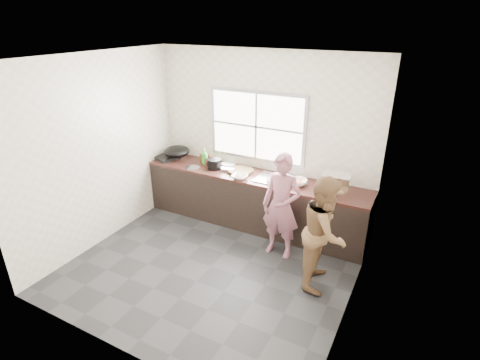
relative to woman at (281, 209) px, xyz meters
The scene contains 30 objects.
floor 1.23m from the woman, 133.07° to the right, with size 3.60×3.20×0.01m, color #29292B.
ceiling 2.25m from the woman, 133.07° to the right, with size 3.60×3.20×0.01m, color silver.
wall_back 1.29m from the woman, 128.47° to the left, with size 3.60×0.01×2.70m, color beige.
wall_left 2.68m from the woman, 163.53° to the right, with size 0.01×3.20×2.70m, color silver.
wall_right 1.49m from the woman, 33.46° to the right, with size 0.01×3.20×2.70m, color silver.
wall_front 2.53m from the woman, 106.40° to the right, with size 3.60×0.01×2.70m, color beige.
cabinet 0.93m from the woman, 141.28° to the left, with size 3.60×0.62×0.82m, color black.
countertop 0.89m from the woman, 141.28° to the left, with size 3.60×0.64×0.04m, color #331915.
sink 0.67m from the woman, 121.55° to the left, with size 0.55×0.45×0.02m, color silver.
faucet 0.88m from the woman, 114.27° to the left, with size 0.02×0.02×0.30m, color silver.
window_frame 1.44m from the woman, 132.79° to the left, with size 1.60×0.05×1.10m, color #9EA0A5.
window_glazing 1.43m from the woman, 133.64° to the left, with size 1.50×0.01×1.00m, color white.
woman is the anchor object (origin of this frame).
person_side 0.77m from the woman, 25.56° to the right, with size 0.70×0.55×1.44m, color brown.
cutting_board 1.12m from the woman, 148.05° to the left, with size 0.41×0.41×0.04m, color #332613.
cleaver 1.26m from the woman, 155.11° to the left, with size 0.22×0.11×0.01m, color silver.
bowl_mince 0.91m from the woman, 157.37° to the left, with size 0.24×0.24×0.06m, color white.
bowl_crabs 0.57m from the woman, 86.71° to the left, with size 0.22×0.22×0.07m, color white.
bowl_held 0.60m from the woman, 128.16° to the left, with size 0.19×0.19×0.06m, color white.
black_pot 1.48m from the woman, 159.62° to the left, with size 0.22×0.22×0.16m, color black.
plate_food 1.49m from the woman, 148.17° to the left, with size 0.24×0.24×0.02m, color silver.
bottle_green 1.75m from the woman, 159.36° to the left, with size 0.10×0.10×0.27m, color #2F8E2E.
bottle_brown_tall 1.83m from the woman, 158.31° to the left, with size 0.09×0.09×0.20m, color #513614.
bottle_brown_short 1.64m from the woman, 158.93° to the left, with size 0.14×0.14×0.18m, color #3D1C0F.
glass_jar 1.89m from the woman, 155.51° to the left, with size 0.07×0.07×0.09m, color silver.
burner 2.40m from the woman, 167.67° to the left, with size 0.35×0.35×0.05m, color black.
wok 2.26m from the woman, 164.77° to the left, with size 0.43×0.43×0.16m, color black.
dish_rack 0.83m from the woman, 40.65° to the left, with size 0.38×0.26×0.28m, color white.
pot_lid_left 1.74m from the woman, 167.83° to the left, with size 0.23×0.23×0.01m, color silver.
pot_lid_right 1.68m from the woman, 156.13° to the left, with size 0.24×0.24×0.01m, color silver.
Camera 1 is at (2.29, -3.50, 3.11)m, focal length 28.00 mm.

